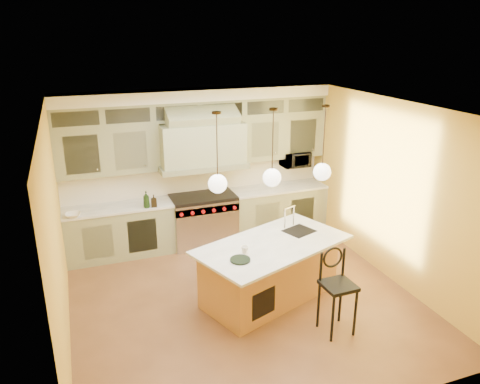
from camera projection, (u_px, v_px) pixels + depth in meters
name	position (u px, v px, depth m)	size (l,w,h in m)	color
floor	(243.00, 299.00, 7.13)	(5.00, 5.00, 0.00)	brown
ceiling	(244.00, 108.00, 6.18)	(5.00, 5.00, 0.00)	white
wall_back	(197.00, 165.00, 8.87)	(5.00, 5.00, 0.00)	gold
wall_front	(336.00, 301.00, 4.44)	(5.00, 5.00, 0.00)	gold
wall_left	(56.00, 236.00, 5.84)	(5.00, 5.00, 0.00)	gold
wall_right	(389.00, 191.00, 7.47)	(5.00, 5.00, 0.00)	gold
back_cabinetry	(201.00, 170.00, 8.64)	(5.00, 0.77, 2.90)	gray
range	(203.00, 219.00, 8.87)	(1.20, 0.74, 0.96)	silver
kitchen_island	(270.00, 269.00, 7.04)	(2.54, 1.92, 1.35)	#AA7B3C
counter_stool	(337.00, 286.00, 6.19)	(0.42, 0.42, 1.18)	black
microwave	(295.00, 159.00, 9.28)	(0.54, 0.37, 0.30)	black
oil_bottle_a	(146.00, 200.00, 8.13)	(0.11, 0.11, 0.30)	black
oil_bottle_b	(154.00, 201.00, 8.18)	(0.10, 0.10, 0.22)	black
fruit_bowl	(73.00, 215.00, 7.77)	(0.26, 0.26, 0.06)	white
cup	(245.00, 250.00, 6.54)	(0.11, 0.11, 0.10)	white
pendant_left	(218.00, 182.00, 6.29)	(0.26, 0.26, 1.11)	#2D2319
pendant_center	(272.00, 176.00, 6.55)	(0.26, 0.26, 1.11)	#2D2319
pendant_right	(322.00, 170.00, 6.81)	(0.26, 0.26, 1.11)	#2D2319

